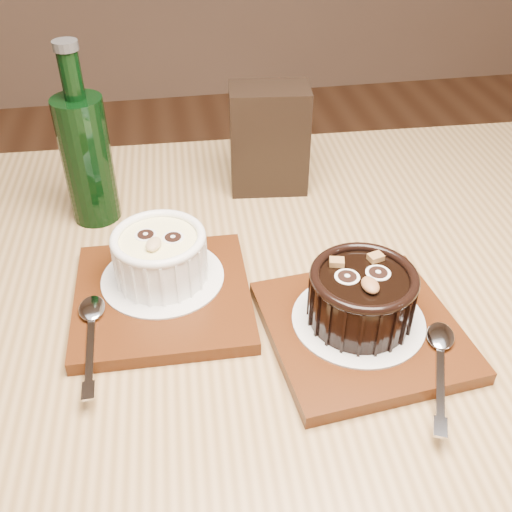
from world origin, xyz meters
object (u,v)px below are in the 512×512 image
at_px(ramekin_white, 160,254).
at_px(table, 257,376).
at_px(tray_left, 163,297).
at_px(green_bottle, 87,156).
at_px(condiment_stand, 269,139).
at_px(ramekin_dark, 362,294).
at_px(tray_right, 362,330).

bearing_deg(ramekin_white, table, -14.50).
relative_size(tray_left, ramekin_white, 1.84).
bearing_deg(green_bottle, condiment_stand, 8.61).
relative_size(table, tray_left, 6.83).
relative_size(condiment_stand, green_bottle, 0.64).
relative_size(table, ramekin_white, 12.59).
distance_m(ramekin_white, ramekin_dark, 0.21).
relative_size(tray_right, green_bottle, 0.82).
bearing_deg(tray_left, green_bottle, 112.50).
bearing_deg(ramekin_dark, tray_left, 156.60).
relative_size(tray_left, condiment_stand, 1.29).
distance_m(ramekin_white, green_bottle, 0.18).
height_order(ramekin_white, tray_right, ramekin_white).
relative_size(tray_left, ramekin_dark, 1.77).
xyz_separation_m(tray_left, tray_right, (0.19, -0.08, 0.00)).
relative_size(ramekin_white, tray_right, 0.54).
distance_m(tray_right, green_bottle, 0.38).
relative_size(ramekin_white, condiment_stand, 0.70).
bearing_deg(condiment_stand, green_bottle, -171.39).
bearing_deg(tray_right, green_bottle, 135.29).
bearing_deg(table, tray_right, -24.23).
height_order(tray_left, condiment_stand, condiment_stand).
bearing_deg(tray_right, ramekin_dark, 112.22).
distance_m(tray_left, ramekin_dark, 0.21).
bearing_deg(ramekin_white, ramekin_dark, -8.59).
height_order(ramekin_white, ramekin_dark, ramekin_dark).
bearing_deg(table, tray_left, 157.06).
distance_m(ramekin_white, condiment_stand, 0.24).
bearing_deg(condiment_stand, table, -103.40).
xyz_separation_m(tray_left, condiment_stand, (0.15, 0.21, 0.06)).
xyz_separation_m(tray_right, ramekin_dark, (-0.00, 0.01, 0.04)).
distance_m(tray_left, ramekin_white, 0.05).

